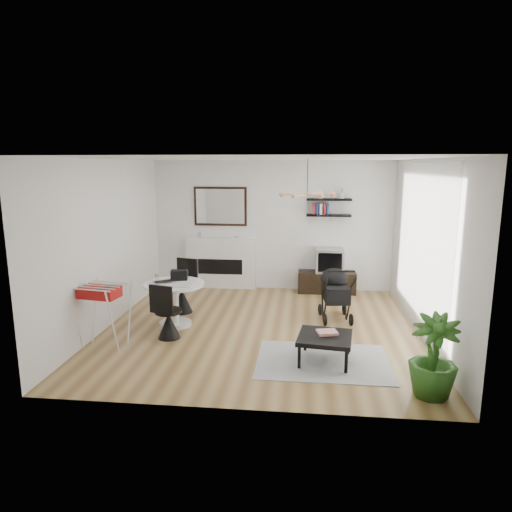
# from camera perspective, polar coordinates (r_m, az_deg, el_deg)

# --- Properties ---
(floor) EXTENTS (5.00, 5.00, 0.00)m
(floor) POSITION_cam_1_polar(r_m,az_deg,el_deg) (7.48, 0.61, -9.07)
(floor) COLOR brown
(floor) RESTS_ON ground
(ceiling) EXTENTS (5.00, 5.00, 0.00)m
(ceiling) POSITION_cam_1_polar(r_m,az_deg,el_deg) (7.01, 0.66, 12.10)
(ceiling) COLOR white
(ceiling) RESTS_ON wall_back
(wall_back) EXTENTS (5.00, 0.00, 5.00)m
(wall_back) POSITION_cam_1_polar(r_m,az_deg,el_deg) (9.58, 2.07, 3.79)
(wall_back) COLOR white
(wall_back) RESTS_ON floor
(wall_left) EXTENTS (0.00, 5.00, 5.00)m
(wall_left) POSITION_cam_1_polar(r_m,az_deg,el_deg) (7.77, -18.07, 1.46)
(wall_left) COLOR white
(wall_left) RESTS_ON floor
(wall_right) EXTENTS (0.00, 5.00, 5.00)m
(wall_right) POSITION_cam_1_polar(r_m,az_deg,el_deg) (7.32, 20.51, 0.73)
(wall_right) COLOR white
(wall_right) RESTS_ON floor
(sheer_curtain) EXTENTS (0.04, 3.60, 2.60)m
(sheer_curtain) POSITION_cam_1_polar(r_m,az_deg,el_deg) (7.49, 19.40, 1.03)
(sheer_curtain) COLOR white
(sheer_curtain) RESTS_ON wall_right
(fireplace) EXTENTS (1.50, 0.17, 2.16)m
(fireplace) POSITION_cam_1_polar(r_m,az_deg,el_deg) (9.76, -4.44, -0.07)
(fireplace) COLOR white
(fireplace) RESTS_ON floor
(shelf_lower) EXTENTS (0.90, 0.25, 0.04)m
(shelf_lower) POSITION_cam_1_polar(r_m,az_deg,el_deg) (9.41, 9.06, 5.05)
(shelf_lower) COLOR black
(shelf_lower) RESTS_ON wall_back
(shelf_upper) EXTENTS (0.90, 0.25, 0.04)m
(shelf_upper) POSITION_cam_1_polar(r_m,az_deg,el_deg) (9.38, 9.12, 6.99)
(shelf_upper) COLOR black
(shelf_upper) RESTS_ON wall_back
(pendant_lamp) EXTENTS (0.90, 0.90, 0.10)m
(pendant_lamp) POSITION_cam_1_polar(r_m,az_deg,el_deg) (7.29, 6.41, 7.68)
(pendant_lamp) COLOR tan
(pendant_lamp) RESTS_ON ceiling
(tv_console) EXTENTS (1.18, 0.41, 0.44)m
(tv_console) POSITION_cam_1_polar(r_m,az_deg,el_deg) (9.57, 8.83, -3.24)
(tv_console) COLOR black
(tv_console) RESTS_ON floor
(crt_tv) EXTENTS (0.56, 0.49, 0.49)m
(crt_tv) POSITION_cam_1_polar(r_m,az_deg,el_deg) (9.47, 9.16, -0.52)
(crt_tv) COLOR #AAAAAC
(crt_tv) RESTS_ON tv_console
(dining_table) EXTENTS (0.98, 0.98, 0.72)m
(dining_table) POSITION_cam_1_polar(r_m,az_deg,el_deg) (7.60, -10.15, -5.13)
(dining_table) COLOR white
(dining_table) RESTS_ON floor
(laptop) EXTENTS (0.43, 0.41, 0.03)m
(laptop) POSITION_cam_1_polar(r_m,az_deg,el_deg) (7.56, -11.16, -3.24)
(laptop) COLOR black
(laptop) RESTS_ON dining_table
(black_bag) EXTENTS (0.30, 0.21, 0.16)m
(black_bag) POSITION_cam_1_polar(r_m,az_deg,el_deg) (7.72, -9.58, -2.35)
(black_bag) COLOR black
(black_bag) RESTS_ON dining_table
(newspaper) EXTENTS (0.34, 0.28, 0.01)m
(newspaper) POSITION_cam_1_polar(r_m,az_deg,el_deg) (7.36, -9.27, -3.65)
(newspaper) COLOR silver
(newspaper) RESTS_ON dining_table
(drinking_glass) EXTENTS (0.06, 0.06, 0.10)m
(drinking_glass) POSITION_cam_1_polar(r_m,az_deg,el_deg) (7.74, -12.28, -2.67)
(drinking_glass) COLOR white
(drinking_glass) RESTS_ON dining_table
(chair_far) EXTENTS (0.49, 0.50, 0.95)m
(chair_far) POSITION_cam_1_polar(r_m,az_deg,el_deg) (8.31, -9.16, -4.93)
(chair_far) COLOR black
(chair_far) RESTS_ON floor
(chair_near) EXTENTS (0.44, 0.46, 0.88)m
(chair_near) POSITION_cam_1_polar(r_m,az_deg,el_deg) (7.12, -10.94, -7.97)
(chair_near) COLOR black
(chair_near) RESTS_ON floor
(drying_rack) EXTENTS (0.71, 0.68, 0.94)m
(drying_rack) POSITION_cam_1_polar(r_m,az_deg,el_deg) (6.95, -18.55, -6.94)
(drying_rack) COLOR white
(drying_rack) RESTS_ON floor
(stroller) EXTENTS (0.57, 0.83, 0.97)m
(stroller) POSITION_cam_1_polar(r_m,az_deg,el_deg) (7.94, 9.86, -4.87)
(stroller) COLOR black
(stroller) RESTS_ON floor
(rug) EXTENTS (1.77, 1.28, 0.01)m
(rug) POSITION_cam_1_polar(r_m,az_deg,el_deg) (6.37, 8.36, -12.88)
(rug) COLOR #A6A6A6
(rug) RESTS_ON floor
(coffee_table) EXTENTS (0.78, 0.78, 0.36)m
(coffee_table) POSITION_cam_1_polar(r_m,az_deg,el_deg) (6.25, 8.61, -10.15)
(coffee_table) COLOR black
(coffee_table) RESTS_ON rug
(magazines) EXTENTS (0.30, 0.26, 0.04)m
(magazines) POSITION_cam_1_polar(r_m,az_deg,el_deg) (6.30, 8.89, -9.41)
(magazines) COLOR #CA3A32
(magazines) RESTS_ON coffee_table
(potted_plant) EXTENTS (0.65, 0.65, 0.96)m
(potted_plant) POSITION_cam_1_polar(r_m,az_deg,el_deg) (5.64, 21.29, -11.61)
(potted_plant) COLOR #275919
(potted_plant) RESTS_ON floor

